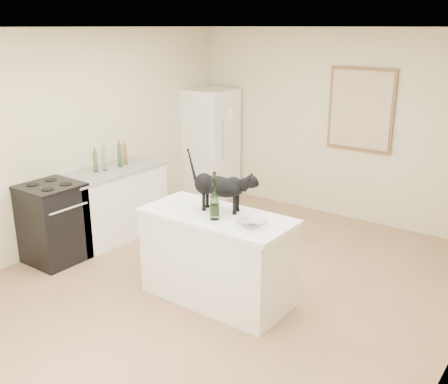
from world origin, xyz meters
The scene contains 17 objects.
floor centered at (0.00, 0.00, 0.00)m, with size 5.50×5.50×0.00m, color #A97E5A.
ceiling centered at (0.00, 0.00, 2.60)m, with size 5.50×5.50×0.00m, color white.
wall_back centered at (0.00, 2.75, 1.30)m, with size 4.50×4.50×0.00m, color beige.
wall_left centered at (-2.25, 0.00, 1.30)m, with size 5.50×5.50×0.00m, color beige.
island_base centered at (0.10, -0.20, 0.43)m, with size 1.44×0.67×0.86m, color white.
island_top centered at (0.10, -0.20, 0.88)m, with size 1.50×0.70×0.04m, color white.
left_cabinets centered at (-1.95, 0.30, 0.43)m, with size 0.60×1.40×0.86m, color white.
left_countertop centered at (-1.95, 0.30, 0.88)m, with size 0.62×1.44×0.04m, color gray.
stove centered at (-1.95, -0.60, 0.45)m, with size 0.60×0.60×0.90m, color black.
fridge centered at (-1.95, 2.35, 0.85)m, with size 0.68×0.68×1.70m, color white.
artwork_frame centered at (0.30, 2.72, 1.55)m, with size 0.90×0.03×1.10m, color brown.
artwork_canvas centered at (0.30, 2.70, 1.55)m, with size 0.82×0.00×1.02m, color beige.
black_cat centered at (0.06, -0.10, 1.12)m, with size 0.63×0.19×0.44m, color black, non-canonical shape.
wine_bottle centered at (0.16, -0.32, 1.10)m, with size 0.09×0.09×0.40m, color #2A6126.
glass_bowl centered at (0.55, -0.27, 0.93)m, with size 0.25×0.25×0.06m, color white.
fridge_paper centered at (-1.60, 2.36, 1.36)m, with size 0.00×0.13×0.17m, color white.
counter_bottle_cluster centered at (-1.97, 0.34, 1.03)m, with size 0.12×0.53×0.29m.
Camera 1 is at (2.87, -3.86, 2.61)m, focal length 41.17 mm.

